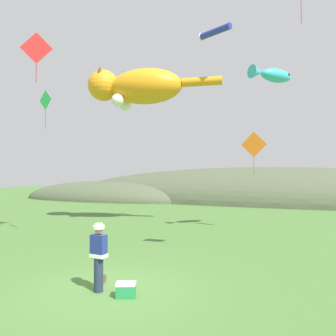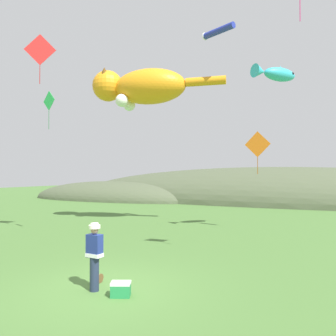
{
  "view_description": "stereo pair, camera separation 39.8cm",
  "coord_description": "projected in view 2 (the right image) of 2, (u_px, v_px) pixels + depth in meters",
  "views": [
    {
      "loc": [
        4.95,
        -7.39,
        3.07
      ],
      "look_at": [
        0.0,
        4.0,
        3.3
      ],
      "focal_mm": 35.0,
      "sensor_mm": 36.0,
      "label": 1
    },
    {
      "loc": [
        5.31,
        -7.23,
        3.07
      ],
      "look_at": [
        0.0,
        4.0,
        3.3
      ],
      "focal_mm": 35.0,
      "sensor_mm": 36.0,
      "label": 2
    }
  ],
  "objects": [
    {
      "name": "kite_diamond_red",
      "position": [
        40.0,
        50.0,
        15.58
      ],
      "size": [
        1.27,
        0.81,
        2.39
      ],
      "color": "red"
    },
    {
      "name": "kite_tube_streamer",
      "position": [
        218.0,
        31.0,
        18.17
      ],
      "size": [
        2.04,
        1.14,
        0.44
      ],
      "color": "#2633A5"
    },
    {
      "name": "ground_plane",
      "position": [
        104.0,
        289.0,
        8.74
      ],
      "size": [
        120.0,
        120.0,
        0.0
      ],
      "primitive_type": "plane",
      "color": "#477033"
    },
    {
      "name": "kite_diamond_green",
      "position": [
        49.0,
        101.0,
        15.71
      ],
      "size": [
        0.93,
        0.23,
        1.85
      ],
      "color": "green"
    },
    {
      "name": "kite_diamond_orange",
      "position": [
        257.0,
        145.0,
        17.33
      ],
      "size": [
        1.37,
        0.17,
        2.28
      ],
      "color": "orange"
    },
    {
      "name": "distant_hill_ridge",
      "position": [
        248.0,
        202.0,
        36.28
      ],
      "size": [
        54.71,
        15.5,
        7.72
      ],
      "color": "#4C563D",
      "rests_on": "ground"
    },
    {
      "name": "festival_attendant",
      "position": [
        94.0,
        254.0,
        8.6
      ],
      "size": [
        0.43,
        0.3,
        1.77
      ],
      "color": "#232D47",
      "rests_on": "ground"
    },
    {
      "name": "kite_giant_cat",
      "position": [
        141.0,
        87.0,
        20.0
      ],
      "size": [
        8.17,
        3.19,
        2.51
      ],
      "color": "orange"
    },
    {
      "name": "kite_spool",
      "position": [
        98.0,
        278.0,
        9.25
      ],
      "size": [
        0.16,
        0.26,
        0.26
      ],
      "color": "olive",
      "rests_on": "ground"
    },
    {
      "name": "picnic_cooler",
      "position": [
        121.0,
        289.0,
        8.19
      ],
      "size": [
        0.58,
        0.5,
        0.36
      ],
      "color": "#268C4C",
      "rests_on": "ground"
    },
    {
      "name": "kite_fish_windsock",
      "position": [
        275.0,
        74.0,
        16.24
      ],
      "size": [
        2.15,
        2.36,
        0.77
      ],
      "color": "#33B2CC"
    }
  ]
}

